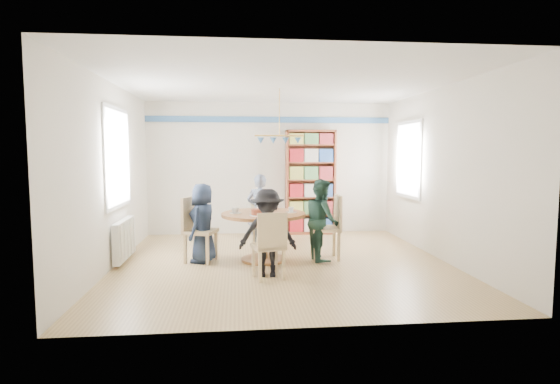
{
  "coord_description": "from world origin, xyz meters",
  "views": [
    {
      "loc": [
        -0.68,
        -6.51,
        1.68
      ],
      "look_at": [
        0.0,
        0.4,
        1.05
      ],
      "focal_mm": 28.0,
      "sensor_mm": 36.0,
      "label": 1
    }
  ],
  "objects": [
    {
      "name": "bookshelf",
      "position": [
        0.82,
        2.34,
        1.05
      ],
      "size": [
        1.02,
        0.31,
        2.14
      ],
      "color": "brown",
      "rests_on": "ground"
    },
    {
      "name": "person_left",
      "position": [
        -1.21,
        0.17,
        0.61
      ],
      "size": [
        0.57,
        0.69,
        1.21
      ],
      "primitive_type": "imported",
      "rotation": [
        0.0,
        0.0,
        -1.94
      ],
      "color": "#182235",
      "rests_on": "ground"
    },
    {
      "name": "chair_near",
      "position": [
        -0.26,
        -0.87,
        0.5
      ],
      "size": [
        0.48,
        0.48,
        0.91
      ],
      "color": "#DAB786",
      "rests_on": "ground"
    },
    {
      "name": "chair_far",
      "position": [
        -0.25,
        1.21,
        0.46
      ],
      "size": [
        0.38,
        0.38,
        0.84
      ],
      "color": "#DAB786",
      "rests_on": "ground"
    },
    {
      "name": "chair_left",
      "position": [
        -1.33,
        0.2,
        0.55
      ],
      "size": [
        0.56,
        0.56,
        1.0
      ],
      "color": "#DAB786",
      "rests_on": "ground"
    },
    {
      "name": "person_far",
      "position": [
        -0.29,
        1.07,
        0.65
      ],
      "size": [
        0.55,
        0.44,
        1.31
      ],
      "primitive_type": "imported",
      "rotation": [
        0.0,
        0.0,
        2.83
      ],
      "color": "gray",
      "rests_on": "ground"
    },
    {
      "name": "radiator",
      "position": [
        -2.42,
        0.3,
        0.35
      ],
      "size": [
        0.12,
        1.0,
        0.6
      ],
      "color": "silver",
      "rests_on": "ground"
    },
    {
      "name": "tableware",
      "position": [
        -0.3,
        0.19,
        0.81
      ],
      "size": [
        1.04,
        1.04,
        0.27
      ],
      "color": "white",
      "rests_on": "dining_table"
    },
    {
      "name": "dining_table",
      "position": [
        -0.28,
        0.17,
        0.56
      ],
      "size": [
        1.3,
        1.3,
        0.75
      ],
      "color": "brown",
      "rests_on": "ground"
    },
    {
      "name": "room_shell",
      "position": [
        -0.26,
        0.87,
        1.65
      ],
      "size": [
        5.0,
        5.0,
        5.0
      ],
      "color": "white",
      "rests_on": "ground"
    },
    {
      "name": "person_near",
      "position": [
        -0.28,
        -0.71,
        0.6
      ],
      "size": [
        0.82,
        0.53,
        1.19
      ],
      "primitive_type": "imported",
      "rotation": [
        0.0,
        0.0,
        -0.12
      ],
      "color": "black",
      "rests_on": "ground"
    },
    {
      "name": "chair_right",
      "position": [
        0.78,
        0.18,
        0.56
      ],
      "size": [
        0.46,
        0.46,
        1.02
      ],
      "color": "#DAB786",
      "rests_on": "ground"
    },
    {
      "name": "ground",
      "position": [
        0.0,
        0.0,
        0.0
      ],
      "size": [
        5.0,
        5.0,
        0.0
      ],
      "primitive_type": "plane",
      "color": "tan"
    },
    {
      "name": "person_right",
      "position": [
        0.63,
        0.12,
        0.64
      ],
      "size": [
        0.54,
        0.66,
        1.27
      ],
      "primitive_type": "imported",
      "rotation": [
        0.0,
        0.0,
        1.66
      ],
      "color": "#1C382D",
      "rests_on": "ground"
    }
  ]
}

